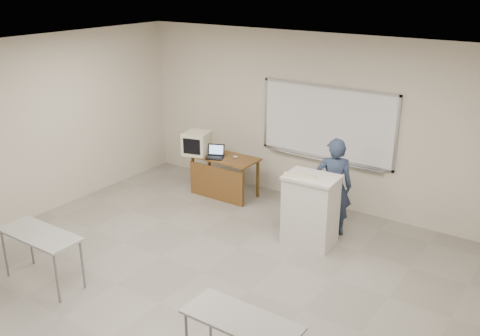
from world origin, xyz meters
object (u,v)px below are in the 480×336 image
Objects in this scene: whiteboard at (327,124)px; podium at (310,210)px; mouse at (235,157)px; presenter at (333,187)px; crt_monitor at (197,143)px; instructor_desk at (222,171)px; keyboard at (299,176)px; laptop at (216,155)px.

whiteboard reaches higher than podium.
podium is (0.50, -1.47, -0.93)m from whiteboard.
presenter is (2.10, -0.34, 0.02)m from mouse.
crt_monitor is at bearing 162.96° from podium.
presenter reaches higher than podium.
podium is at bearing -27.89° from crt_monitor.
mouse is 0.07× the size of presenter.
crt_monitor is at bearing -160.42° from whiteboard.
instructor_desk is 2.27m from keyboard.
podium is 0.57m from presenter.
presenter is at bearing 73.13° from podium.
keyboard reaches higher than instructor_desk.
whiteboard reaches higher than instructor_desk.
presenter reaches higher than keyboard.
laptop is (-2.28, 0.67, 0.25)m from podium.
presenter reaches higher than laptop.
instructor_desk is 0.78× the size of presenter.
laptop is 2.29m from keyboard.
crt_monitor is 0.79m from mouse.
instructor_desk is (-1.68, -0.78, -0.97)m from whiteboard.
whiteboard is 5.33× the size of keyboard.
crt_monitor is at bearing -175.65° from mouse.
podium is (2.18, -0.69, 0.04)m from instructor_desk.
keyboard is at bearing -77.57° from whiteboard.
podium is 0.59m from keyboard.
podium is at bearing -32.01° from mouse.
instructor_desk is 11.60× the size of mouse.
laptop is (-1.78, -0.79, -0.68)m from whiteboard.
podium is 2.84m from crt_monitor.
instructor_desk is at bearing -12.23° from crt_monitor.
keyboard is 0.76m from presenter.
presenter is (2.30, -0.18, 0.28)m from instructor_desk.
whiteboard is at bearing 13.93° from mouse.
mouse is (0.20, 0.16, 0.26)m from instructor_desk.
whiteboard is 2.06m from laptop.
crt_monitor reaches higher than instructor_desk.
laptop is (-0.10, -0.02, 0.29)m from instructor_desk.
presenter is at bearing 47.44° from keyboard.
presenter is (0.27, 0.63, -0.33)m from keyboard.
podium is at bearing 19.68° from keyboard.
podium is 2.39m from laptop.
crt_monitor is (-2.73, 0.68, 0.40)m from podium.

